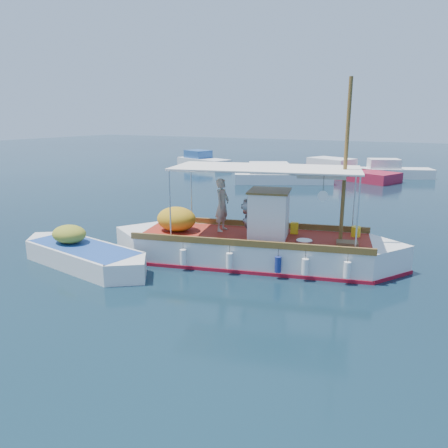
% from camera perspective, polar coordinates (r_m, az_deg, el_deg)
% --- Properties ---
extents(ground, '(160.00, 160.00, 0.00)m').
position_cam_1_polar(ground, '(15.48, 3.57, -5.63)').
color(ground, black).
rests_on(ground, ground).
extents(fishing_caique, '(10.50, 4.81, 6.61)m').
position_cam_1_polar(fishing_caique, '(15.91, 3.60, -2.87)').
color(fishing_caique, white).
rests_on(fishing_caique, ground).
extents(dinghy, '(6.24, 2.49, 1.54)m').
position_cam_1_polar(dinghy, '(16.38, -17.97, -4.01)').
color(dinghy, white).
rests_on(dinghy, ground).
extents(bg_boat_nw, '(7.80, 5.53, 1.80)m').
position_cam_1_polar(bg_boat_nw, '(34.82, 7.29, 6.14)').
color(bg_boat_nw, silver).
rests_on(bg_boat_nw, ground).
extents(bg_boat_n, '(9.45, 6.06, 1.80)m').
position_cam_1_polar(bg_boat_n, '(38.72, 15.07, 6.57)').
color(bg_boat_n, maroon).
rests_on(bg_boat_n, ground).
extents(bg_boat_far_w, '(6.58, 4.18, 1.80)m').
position_cam_1_polar(bg_boat_far_w, '(46.44, -2.82, 8.19)').
color(bg_boat_far_w, silver).
rests_on(bg_boat_far_w, ground).
extents(bg_boat_far_n, '(6.49, 4.22, 1.80)m').
position_cam_1_polar(bg_boat_far_n, '(40.13, 21.08, 6.36)').
color(bg_boat_far_n, silver).
rests_on(bg_boat_far_n, ground).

